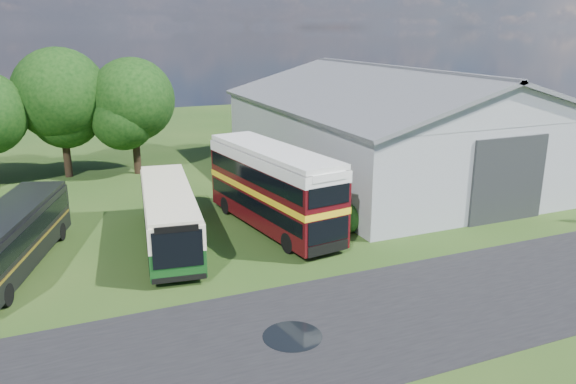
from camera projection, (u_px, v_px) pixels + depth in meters
name	position (u px, v px, depth m)	size (l,w,h in m)	color
ground	(297.00, 295.00, 23.76)	(120.00, 120.00, 0.00)	#1D3B13
asphalt_road	(396.00, 313.00, 22.24)	(60.00, 8.00, 0.02)	black
puddle	(292.00, 337.00, 20.55)	(2.20, 2.20, 0.01)	black
storage_shed	(393.00, 120.00, 42.33)	(18.80, 24.80, 8.15)	gray
tree_mid	(60.00, 95.00, 40.94)	(6.80, 6.80, 9.60)	black
tree_right_a	(133.00, 100.00, 42.07)	(6.26, 6.26, 8.83)	black
shrub_front	(345.00, 231.00, 31.16)	(1.70, 1.70, 1.70)	#194714
shrub_mid	(329.00, 221.00, 32.93)	(1.60, 1.60, 1.60)	#194714
shrub_back	(314.00, 211.00, 34.69)	(1.80, 1.80, 1.80)	#194714
bus_green_single	(169.00, 215.00, 28.94)	(3.88, 11.06, 2.99)	black
bus_maroon_double	(273.00, 189.00, 31.13)	(4.26, 11.00, 4.61)	black
bus_dark_single	(11.00, 239.00, 25.86)	(5.51, 10.68, 2.88)	black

